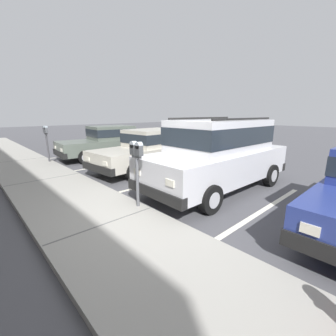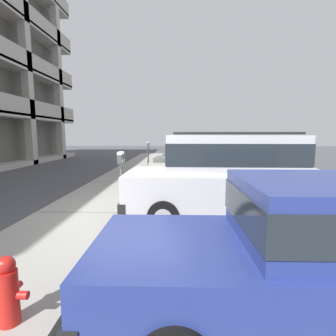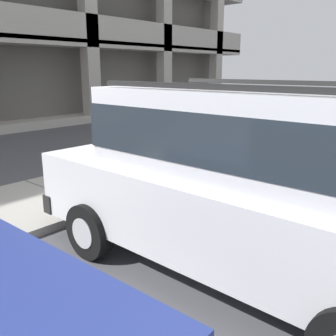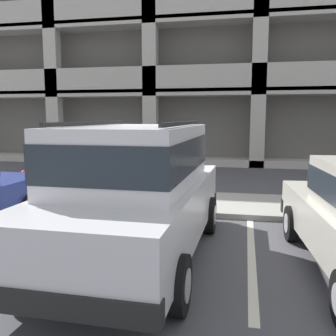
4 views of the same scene
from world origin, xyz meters
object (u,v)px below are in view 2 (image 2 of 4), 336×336
blue_coupe (203,159)px  silver_suv (229,174)px  dark_hatchback (213,167)px  fire_hydrant (8,291)px  parking_meter_near (121,167)px  parking_meter_far (148,150)px  red_sedan (318,248)px

blue_coupe → silver_suv: bearing=-176.8°
dark_hatchback → fire_hydrant: (-6.97, 2.97, -0.36)m
blue_coupe → parking_meter_near: 6.82m
parking_meter_far → fire_hydrant: parking_meter_far is taller
silver_suv → parking_meter_near: size_ratio=3.31×
red_sedan → blue_coupe: 10.00m
blue_coupe → fire_hydrant: (-10.27, 2.96, -0.36)m
dark_hatchback → fire_hydrant: size_ratio=6.57×
silver_suv → dark_hatchback: silver_suv is taller
parking_meter_near → parking_meter_far: parking_meter_far is taller
dark_hatchback → blue_coupe: 3.30m
silver_suv → dark_hatchback: bearing=-0.5°
parking_meter_near → red_sedan: bearing=-143.0°
silver_suv → blue_coupe: (6.58, -0.08, -0.27)m
dark_hatchback → parking_meter_far: 4.50m
dark_hatchback → blue_coupe: size_ratio=1.00×
silver_suv → blue_coupe: 6.59m
blue_coupe → parking_meter_far: (0.28, 2.69, 0.43)m
red_sedan → parking_meter_far: 10.67m
red_sedan → silver_suv: bearing=3.4°
red_sedan → blue_coupe: (10.00, 0.15, 0.00)m
parking_meter_near → dark_hatchback: bearing=-41.9°
fire_hydrant → silver_suv: bearing=-38.0°
dark_hatchback → fire_hydrant: dark_hatchback is taller
parking_meter_far → fire_hydrant: (-10.55, 0.27, -0.78)m
parking_meter_far → red_sedan: bearing=-164.6°
dark_hatchback → blue_coupe: bearing=-4.4°
parking_meter_near → blue_coupe: bearing=-23.0°
red_sedan → parking_meter_far: parking_meter_far is taller
dark_hatchback → silver_suv: bearing=174.0°
blue_coupe → fire_hydrant: size_ratio=6.55×
silver_suv → dark_hatchback: 3.29m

